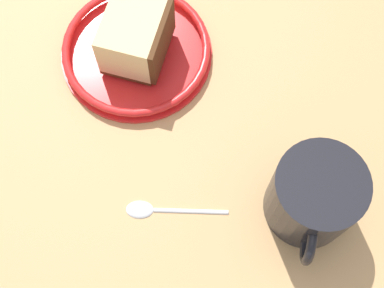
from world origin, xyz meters
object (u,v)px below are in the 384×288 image
object	(u,v)px
tea_mug	(314,197)
teaspoon	(155,209)
cake_slice	(136,37)
small_plate	(136,51)

from	to	relation	value
tea_mug	teaspoon	bearing A→B (deg)	-168.71
cake_slice	tea_mug	world-z (taller)	tea_mug
small_plate	teaspoon	size ratio (longest dim) A/B	1.62
cake_slice	tea_mug	bearing A→B (deg)	-34.91
cake_slice	teaspoon	bearing A→B (deg)	-72.58
tea_mug	teaspoon	world-z (taller)	tea_mug
cake_slice	teaspoon	world-z (taller)	cake_slice
cake_slice	tea_mug	distance (cm)	26.35
tea_mug	cake_slice	bearing A→B (deg)	145.09
teaspoon	cake_slice	bearing A→B (deg)	107.42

